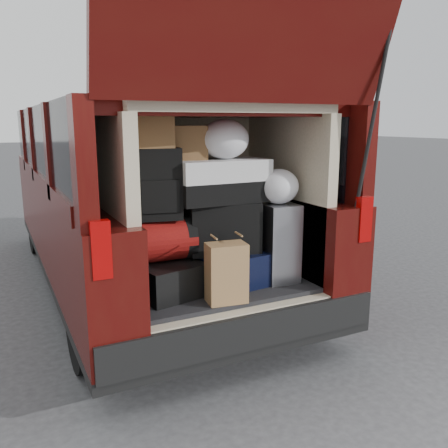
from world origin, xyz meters
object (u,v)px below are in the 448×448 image
at_px(black_hardshell, 162,276).
at_px(kraft_bag, 226,273).
at_px(red_duffel, 160,240).
at_px(navy_hardshell, 224,266).
at_px(silver_roller, 275,241).
at_px(black_soft_case, 223,227).
at_px(backpack, 156,184).
at_px(twotone_duffel, 220,181).

distance_m(black_hardshell, kraft_bag, 0.47).
distance_m(kraft_bag, red_duffel, 0.49).
height_order(navy_hardshell, silver_roller, silver_roller).
height_order(black_hardshell, navy_hardshell, navy_hardshell).
xyz_separation_m(red_duffel, black_soft_case, (0.44, -0.01, 0.05)).
distance_m(black_hardshell, backpack, 0.61).
bearing_deg(black_soft_case, silver_roller, 0.61).
bearing_deg(backpack, kraft_bag, -34.66).
xyz_separation_m(black_soft_case, twotone_duffel, (-0.01, 0.01, 0.31)).
bearing_deg(black_soft_case, twotone_duffel, 143.99).
relative_size(navy_hardshell, red_duffel, 1.23).
bearing_deg(navy_hardshell, red_duffel, 173.30).
bearing_deg(red_duffel, navy_hardshell, 1.20).
distance_m(backpack, twotone_duffel, 0.45).
relative_size(red_duffel, black_soft_case, 0.90).
relative_size(black_hardshell, silver_roller, 0.98).
xyz_separation_m(navy_hardshell, silver_roller, (0.37, -0.08, 0.16)).
height_order(black_hardshell, silver_roller, silver_roller).
bearing_deg(black_hardshell, kraft_bag, -61.16).
xyz_separation_m(silver_roller, backpack, (-0.84, 0.08, 0.44)).
height_order(red_duffel, backpack, backpack).
bearing_deg(red_duffel, black_soft_case, -0.41).
xyz_separation_m(black_hardshell, twotone_duffel, (0.42, -0.01, 0.61)).
bearing_deg(silver_roller, twotone_duffel, 172.47).
relative_size(black_hardshell, navy_hardshell, 1.02).
bearing_deg(twotone_duffel, silver_roller, -13.29).
relative_size(black_soft_case, backpack, 1.06).
xyz_separation_m(silver_roller, twotone_duffel, (-0.39, 0.08, 0.44)).
distance_m(black_soft_case, twotone_duffel, 0.31).
height_order(black_hardshell, twotone_duffel, twotone_duffel).
bearing_deg(twotone_duffel, red_duffel, 178.52).
bearing_deg(kraft_bag, black_soft_case, 75.42).
relative_size(kraft_bag, red_duffel, 0.88).
distance_m(silver_roller, red_duffel, 0.83).
bearing_deg(backpack, red_duffel, 14.06).
bearing_deg(red_duffel, twotone_duffel, 1.33).
height_order(backpack, twotone_duffel, backpack).
xyz_separation_m(black_hardshell, backpack, (-0.02, -0.01, 0.61)).
bearing_deg(black_hardshell, backpack, -169.06).
height_order(navy_hardshell, backpack, backpack).
height_order(kraft_bag, twotone_duffel, twotone_duffel).
bearing_deg(navy_hardshell, black_hardshell, 172.12).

